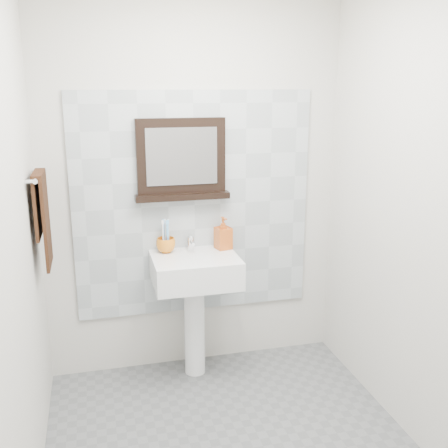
{
  "coord_description": "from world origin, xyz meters",
  "views": [
    {
      "loc": [
        -0.65,
        -2.29,
        1.93
      ],
      "look_at": [
        0.07,
        0.55,
        1.15
      ],
      "focal_mm": 42.0,
      "sensor_mm": 36.0,
      "label": 1
    }
  ],
  "objects_px": {
    "toothbrush_cup": "(166,245)",
    "hand_towel": "(42,212)",
    "pedestal_sink": "(195,283)",
    "soap_dispenser": "(223,233)",
    "framed_mirror": "(181,161)"
  },
  "relations": [
    {
      "from": "pedestal_sink",
      "to": "soap_dispenser",
      "type": "bearing_deg",
      "value": 26.86
    },
    {
      "from": "framed_mirror",
      "to": "hand_towel",
      "type": "distance_m",
      "value": 0.93
    },
    {
      "from": "toothbrush_cup",
      "to": "pedestal_sink",
      "type": "bearing_deg",
      "value": -36.51
    },
    {
      "from": "pedestal_sink",
      "to": "framed_mirror",
      "type": "distance_m",
      "value": 0.8
    },
    {
      "from": "pedestal_sink",
      "to": "hand_towel",
      "type": "distance_m",
      "value": 1.06
    },
    {
      "from": "toothbrush_cup",
      "to": "soap_dispenser",
      "type": "distance_m",
      "value": 0.39
    },
    {
      "from": "pedestal_sink",
      "to": "toothbrush_cup",
      "type": "relative_size",
      "value": 7.7
    },
    {
      "from": "toothbrush_cup",
      "to": "hand_towel",
      "type": "distance_m",
      "value": 0.83
    },
    {
      "from": "pedestal_sink",
      "to": "hand_towel",
      "type": "xyz_separation_m",
      "value": [
        -0.9,
        -0.11,
        0.55
      ]
    },
    {
      "from": "soap_dispenser",
      "to": "framed_mirror",
      "type": "bearing_deg",
      "value": 150.94
    },
    {
      "from": "toothbrush_cup",
      "to": "soap_dispenser",
      "type": "height_order",
      "value": "soap_dispenser"
    },
    {
      "from": "framed_mirror",
      "to": "hand_towel",
      "type": "relative_size",
      "value": 1.12
    },
    {
      "from": "pedestal_sink",
      "to": "hand_towel",
      "type": "height_order",
      "value": "hand_towel"
    },
    {
      "from": "hand_towel",
      "to": "pedestal_sink",
      "type": "bearing_deg",
      "value": 6.8
    },
    {
      "from": "pedestal_sink",
      "to": "toothbrush_cup",
      "type": "xyz_separation_m",
      "value": [
        -0.17,
        0.12,
        0.23
      ]
    }
  ]
}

